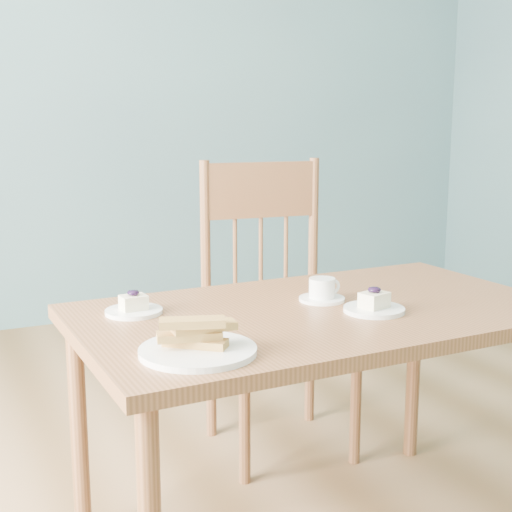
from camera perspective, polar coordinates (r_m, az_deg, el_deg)
room at (r=1.82m, az=6.71°, el=16.92°), size 5.01×5.01×2.71m
dining_table at (r=1.88m, az=5.10°, el=-6.15°), size 1.27×0.75×0.67m
dining_chair at (r=2.50m, az=1.60°, el=-3.86°), size 0.50×0.48×1.01m
cheesecake_plate_near at (r=1.85m, az=9.43°, el=-3.93°), size 0.16×0.16×0.07m
cheesecake_plate_far at (r=1.83m, az=-9.75°, el=-4.09°), size 0.15×0.15×0.06m
coffee_cup at (r=1.94m, az=5.33°, el=-2.81°), size 0.12×0.12×0.06m
biscotti_plate at (r=1.51m, az=-4.69°, el=-6.93°), size 0.25×0.25×0.08m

